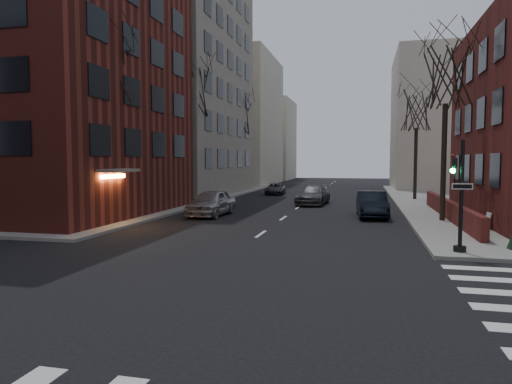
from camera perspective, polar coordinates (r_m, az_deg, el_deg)
ground at (r=10.19m, az=-15.09°, el=-15.77°), size 160.00×160.00×0.00m
sidewalk_far_left at (r=51.16m, az=-27.75°, el=-0.21°), size 44.00×44.00×0.15m
building_left_brick at (r=32.51m, az=-25.91°, el=13.48°), size 15.00×15.00×18.00m
building_left_tan at (r=48.77m, az=-13.88°, el=16.42°), size 18.00×18.00×28.00m
low_wall_right at (r=27.95m, az=22.95°, el=-2.01°), size 0.35×16.00×1.00m
building_distant_la at (r=66.61m, az=-3.85°, el=8.80°), size 14.00×16.00×18.00m
building_distant_ra at (r=59.50m, az=23.63°, el=8.08°), size 14.00×14.00×16.00m
building_distant_lb at (r=82.40m, az=1.03°, el=6.49°), size 10.00×12.00×14.00m
traffic_signal at (r=17.78m, az=24.07°, el=-1.24°), size 0.76×0.44×4.00m
tree_left_a at (r=26.61m, az=-17.82°, el=14.75°), size 4.18×4.18×10.26m
tree_left_b at (r=37.34m, az=-8.03°, el=12.42°), size 4.40×4.40×10.80m
tree_left_c at (r=50.45m, az=-2.14°, el=9.24°), size 3.96×3.96×9.72m
tree_right_a at (r=27.13m, az=22.68°, el=13.47°), size 3.96×3.96×9.72m
tree_right_b at (r=40.84m, az=19.46°, el=9.63°), size 3.74×3.74×9.18m
streetlamp_near at (r=33.02m, az=-9.52°, el=5.36°), size 0.36×0.36×6.28m
streetlamp_far at (r=52.02m, az=-0.89°, el=4.90°), size 0.36×0.36×6.28m
parked_sedan at (r=28.26m, az=14.28°, el=-1.50°), size 1.97×4.81×1.55m
car_lane_silver at (r=28.19m, az=-5.60°, el=-1.33°), size 2.12×4.86×1.63m
car_lane_gray at (r=35.46m, az=7.15°, el=-0.38°), size 2.48×5.21×1.47m
car_lane_far at (r=45.60m, az=2.43°, el=0.40°), size 2.20×4.15×1.11m
sandwich_board at (r=24.29m, az=27.32°, el=-3.22°), size 0.45×0.56×0.82m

